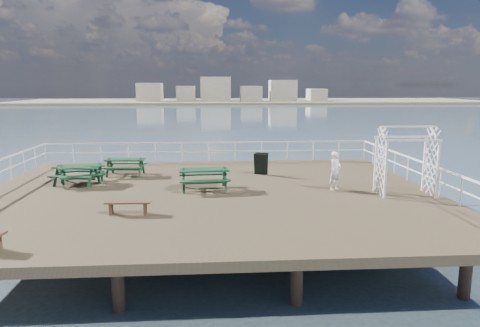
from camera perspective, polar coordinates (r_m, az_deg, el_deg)
name	(u,v)px	position (r m, az deg, el deg)	size (l,w,h in m)	color
ground	(209,195)	(17.26, -4.21, -4.18)	(18.00, 14.00, 0.30)	brown
sea_backdrop	(246,98)	(151.35, 0.75, 8.68)	(300.00, 300.00, 9.20)	#425A70
railing	(207,159)	(19.56, -4.44, 0.62)	(17.77, 13.76, 1.10)	white
picnic_table_a	(81,171)	(19.54, -20.41, -0.89)	(2.29, 2.10, 0.91)	#14371F
picnic_table_b	(125,163)	(20.82, -15.04, 0.02)	(1.89, 1.56, 0.88)	#14371F
picnic_table_c	(204,175)	(17.37, -4.80, -1.49)	(2.10, 1.74, 0.97)	#14371F
picnic_table_d	(77,171)	(19.50, -20.96, -0.98)	(2.10, 1.82, 0.89)	#14371F
flat_bench_near	(128,205)	(14.60, -14.71, -5.32)	(1.50, 0.40, 0.43)	brown
trellis_arbor	(406,164)	(17.63, 21.24, -0.11)	(2.18, 1.21, 2.67)	white
sandwich_board	(261,164)	(20.28, 2.82, -0.06)	(0.74, 0.63, 1.04)	black
person	(335,171)	(17.66, 12.58, -0.96)	(0.57, 0.37, 1.56)	white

